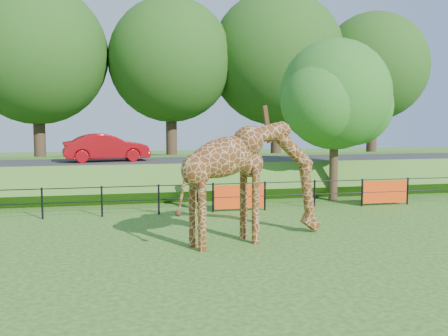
# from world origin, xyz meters

# --- Properties ---
(ground) EXTENTS (90.00, 90.00, 0.00)m
(ground) POSITION_xyz_m (0.00, 0.00, 0.00)
(ground) COLOR #2B5214
(ground) RESTS_ON ground
(giraffe) EXTENTS (4.79, 2.32, 3.39)m
(giraffe) POSITION_xyz_m (2.31, 3.51, 1.70)
(giraffe) COLOR #582D12
(giraffe) RESTS_ON ground
(perimeter_fence) EXTENTS (28.07, 0.10, 1.10)m
(perimeter_fence) POSITION_xyz_m (0.00, 8.00, 0.55)
(perimeter_fence) COLOR black
(perimeter_fence) RESTS_ON ground
(embankment) EXTENTS (40.00, 9.00, 1.30)m
(embankment) POSITION_xyz_m (0.00, 15.50, 0.65)
(embankment) COLOR #2B5214
(embankment) RESTS_ON ground
(road) EXTENTS (40.00, 5.00, 0.12)m
(road) POSITION_xyz_m (0.00, 14.00, 1.36)
(road) COLOR #2E2E31
(road) RESTS_ON embankment
(car_red) EXTENTS (4.18, 1.99, 1.32)m
(car_red) POSITION_xyz_m (-1.92, 14.64, 2.08)
(car_red) COLOR red
(car_red) RESTS_ON road
(visitor) EXTENTS (0.69, 0.56, 1.64)m
(visitor) POSITION_xyz_m (1.58, 8.72, 0.82)
(visitor) COLOR black
(visitor) RESTS_ON ground
(tree_east) EXTENTS (5.40, 4.71, 6.76)m
(tree_east) POSITION_xyz_m (7.60, 9.63, 4.28)
(tree_east) COLOR #362318
(tree_east) RESTS_ON ground
(bg_tree_line) EXTENTS (37.30, 8.80, 11.82)m
(bg_tree_line) POSITION_xyz_m (1.89, 22.00, 7.19)
(bg_tree_line) COLOR #362318
(bg_tree_line) RESTS_ON ground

